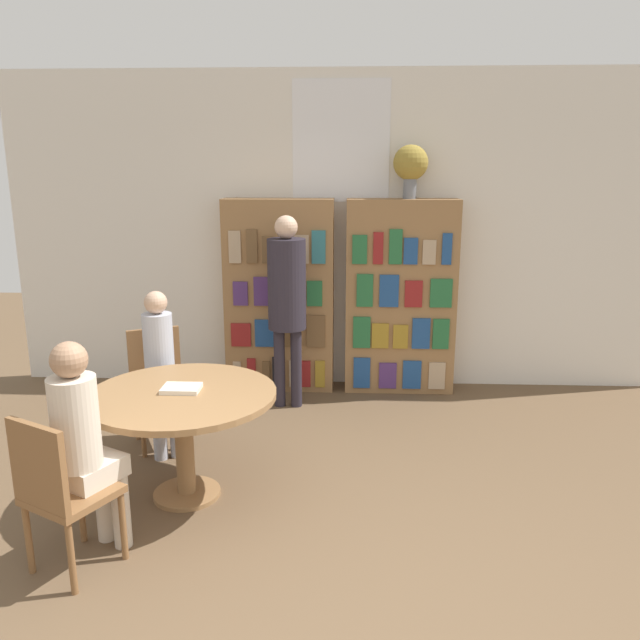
{
  "coord_description": "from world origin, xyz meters",
  "views": [
    {
      "loc": [
        0.08,
        -2.34,
        2.12
      ],
      "look_at": [
        -0.12,
        2.01,
        1.05
      ],
      "focal_mm": 35.0,
      "sensor_mm": 36.0,
      "label": 1
    }
  ],
  "objects_px": {
    "seated_reader_left": "(161,365)",
    "librarian_standing": "(287,291)",
    "bookshelf_right": "(400,297)",
    "flower_vase": "(411,165)",
    "reading_table": "(182,410)",
    "chair_left_side": "(158,380)",
    "seated_reader_right": "(84,438)",
    "chair_near_camera": "(59,488)",
    "bookshelf_left": "(280,296)"
  },
  "relations": [
    {
      "from": "bookshelf_right",
      "to": "chair_left_side",
      "type": "relative_size",
      "value": 2.05
    },
    {
      "from": "bookshelf_left",
      "to": "seated_reader_right",
      "type": "relative_size",
      "value": 1.46
    },
    {
      "from": "flower_vase",
      "to": "chair_left_side",
      "type": "bearing_deg",
      "value": -147.42
    },
    {
      "from": "bookshelf_left",
      "to": "chair_left_side",
      "type": "bearing_deg",
      "value": -122.37
    },
    {
      "from": "librarian_standing",
      "to": "seated_reader_right",
      "type": "bearing_deg",
      "value": -110.66
    },
    {
      "from": "chair_left_side",
      "to": "flower_vase",
      "type": "bearing_deg",
      "value": -174.0
    },
    {
      "from": "bookshelf_left",
      "to": "seated_reader_right",
      "type": "height_order",
      "value": "bookshelf_left"
    },
    {
      "from": "chair_left_side",
      "to": "reading_table",
      "type": "bearing_deg",
      "value": 90.0
    },
    {
      "from": "chair_near_camera",
      "to": "bookshelf_right",
      "type": "bearing_deg",
      "value": 83.69
    },
    {
      "from": "bookshelf_right",
      "to": "seated_reader_left",
      "type": "distance_m",
      "value": 2.4
    },
    {
      "from": "seated_reader_left",
      "to": "reading_table",
      "type": "bearing_deg",
      "value": 90.0
    },
    {
      "from": "chair_near_camera",
      "to": "chair_left_side",
      "type": "distance_m",
      "value": 1.68
    },
    {
      "from": "bookshelf_left",
      "to": "chair_left_side",
      "type": "distance_m",
      "value": 1.58
    },
    {
      "from": "seated_reader_right",
      "to": "chair_left_side",
      "type": "bearing_deg",
      "value": 120.11
    },
    {
      "from": "seated_reader_left",
      "to": "seated_reader_right",
      "type": "relative_size",
      "value": 0.98
    },
    {
      "from": "chair_left_side",
      "to": "seated_reader_right",
      "type": "bearing_deg",
      "value": 66.11
    },
    {
      "from": "reading_table",
      "to": "bookshelf_left",
      "type": "bearing_deg",
      "value": 79.48
    },
    {
      "from": "flower_vase",
      "to": "seated_reader_left",
      "type": "height_order",
      "value": "flower_vase"
    },
    {
      "from": "bookshelf_right",
      "to": "seated_reader_left",
      "type": "height_order",
      "value": "bookshelf_right"
    },
    {
      "from": "flower_vase",
      "to": "seated_reader_left",
      "type": "relative_size",
      "value": 0.39
    },
    {
      "from": "bookshelf_left",
      "to": "bookshelf_right",
      "type": "height_order",
      "value": "same"
    },
    {
      "from": "bookshelf_right",
      "to": "flower_vase",
      "type": "height_order",
      "value": "flower_vase"
    },
    {
      "from": "chair_left_side",
      "to": "librarian_standing",
      "type": "height_order",
      "value": "librarian_standing"
    },
    {
      "from": "seated_reader_right",
      "to": "librarian_standing",
      "type": "xyz_separation_m",
      "value": [
        0.87,
        2.31,
        0.35
      ]
    },
    {
      "from": "seated_reader_left",
      "to": "librarian_standing",
      "type": "relative_size",
      "value": 0.72
    },
    {
      "from": "chair_left_side",
      "to": "seated_reader_left",
      "type": "distance_m",
      "value": 0.26
    },
    {
      "from": "flower_vase",
      "to": "chair_left_side",
      "type": "height_order",
      "value": "flower_vase"
    },
    {
      "from": "chair_near_camera",
      "to": "seated_reader_right",
      "type": "xyz_separation_m",
      "value": [
        0.08,
        0.16,
        0.21
      ]
    },
    {
      "from": "reading_table",
      "to": "seated_reader_left",
      "type": "xyz_separation_m",
      "value": [
        -0.34,
        0.67,
        0.08
      ]
    },
    {
      "from": "flower_vase",
      "to": "reading_table",
      "type": "relative_size",
      "value": 0.4
    },
    {
      "from": "reading_table",
      "to": "flower_vase",
      "type": "bearing_deg",
      "value": 53.1
    },
    {
      "from": "bookshelf_right",
      "to": "seated_reader_left",
      "type": "xyz_separation_m",
      "value": [
        -1.89,
        -1.46,
        -0.23
      ]
    },
    {
      "from": "bookshelf_left",
      "to": "seated_reader_left",
      "type": "bearing_deg",
      "value": -116.68
    },
    {
      "from": "chair_near_camera",
      "to": "librarian_standing",
      "type": "xyz_separation_m",
      "value": [
        0.95,
        2.47,
        0.56
      ]
    },
    {
      "from": "chair_near_camera",
      "to": "chair_left_side",
      "type": "xyz_separation_m",
      "value": [
        0.01,
        1.68,
        0.0
      ]
    },
    {
      "from": "bookshelf_right",
      "to": "flower_vase",
      "type": "bearing_deg",
      "value": 5.0
    },
    {
      "from": "bookshelf_right",
      "to": "librarian_standing",
      "type": "distance_m",
      "value": 1.15
    },
    {
      "from": "seated_reader_right",
      "to": "librarian_standing",
      "type": "relative_size",
      "value": 0.73
    },
    {
      "from": "bookshelf_left",
      "to": "seated_reader_right",
      "type": "bearing_deg",
      "value": -104.89
    },
    {
      "from": "reading_table",
      "to": "seated_reader_left",
      "type": "height_order",
      "value": "seated_reader_left"
    },
    {
      "from": "bookshelf_left",
      "to": "librarian_standing",
      "type": "xyz_separation_m",
      "value": [
        0.12,
        -0.5,
        0.15
      ]
    },
    {
      "from": "seated_reader_left",
      "to": "librarian_standing",
      "type": "bearing_deg",
      "value": -158.39
    },
    {
      "from": "bookshelf_right",
      "to": "reading_table",
      "type": "relative_size",
      "value": 1.52
    },
    {
      "from": "chair_left_side",
      "to": "chair_near_camera",
      "type": "bearing_deg",
      "value": 63.0
    },
    {
      "from": "reading_table",
      "to": "librarian_standing",
      "type": "distance_m",
      "value": 1.77
    },
    {
      "from": "flower_vase",
      "to": "bookshelf_right",
      "type": "bearing_deg",
      "value": -175.0
    },
    {
      "from": "bookshelf_left",
      "to": "flower_vase",
      "type": "height_order",
      "value": "flower_vase"
    },
    {
      "from": "bookshelf_right",
      "to": "flower_vase",
      "type": "xyz_separation_m",
      "value": [
        0.06,
        0.0,
        1.23
      ]
    },
    {
      "from": "chair_left_side",
      "to": "seated_reader_right",
      "type": "distance_m",
      "value": 1.54
    },
    {
      "from": "bookshelf_right",
      "to": "chair_left_side",
      "type": "bearing_deg",
      "value": -146.78
    }
  ]
}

